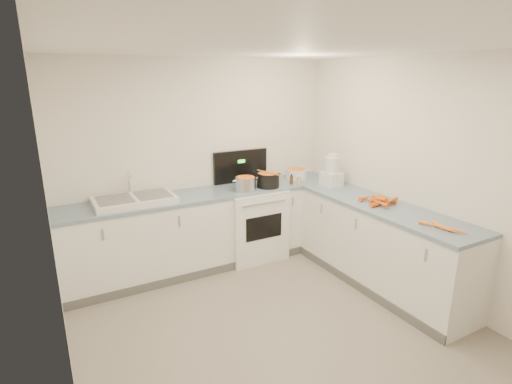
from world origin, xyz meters
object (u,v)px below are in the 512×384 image
stove (251,221)px  sink (134,200)px  extract_bottle (291,180)px  food_processor (332,172)px  black_pot (268,181)px  spice_jar (299,180)px  steel_pot (245,185)px  mixing_bowl (296,174)px

stove → sink: size_ratio=1.58×
extract_bottle → food_processor: 0.52m
stove → sink: (-1.45, 0.02, 0.50)m
black_pot → spice_jar: black_pot is taller
steel_pot → sink: bearing=173.7°
stove → black_pot: size_ratio=4.89×
sink → black_pot: bearing=-5.0°
extract_bottle → food_processor: food_processor is taller
black_pot → mixing_bowl: black_pot is taller
mixing_bowl → food_processor: size_ratio=0.70×
steel_pot → black_pot: bearing=0.6°
steel_pot → food_processor: size_ratio=0.62×
sink → food_processor: bearing=-11.5°
black_pot → spice_jar: size_ratio=3.02×
stove → steel_pot: 0.57m
extract_bottle → spice_jar: size_ratio=1.18×
steel_pot → food_processor: (1.05, -0.34, 0.10)m
stove → spice_jar: bearing=-14.8°
stove → mixing_bowl: bearing=4.9°
stove → steel_pot: stove is taller
extract_bottle → sink: bearing=175.1°
black_pot → sink: bearing=175.0°
extract_bottle → stove: bearing=163.5°
mixing_bowl → extract_bottle: 0.31m
spice_jar → food_processor: (0.29, -0.30, 0.13)m
mixing_bowl → stove: bearing=-175.1°
stove → extract_bottle: bearing=-16.5°
black_pot → food_processor: 0.81m
stove → extract_bottle: size_ratio=12.47×
sink → steel_pot: bearing=-6.3°
mixing_bowl → spice_jar: mixing_bowl is taller
black_pot → extract_bottle: 0.34m
spice_jar → food_processor: food_processor is taller
sink → black_pot: 1.63m
spice_jar → sink: bearing=175.0°
extract_bottle → spice_jar: extract_bottle is taller
sink → spice_jar: size_ratio=9.33×
steel_pot → black_pot: 0.32m
stove → extract_bottle: (0.51, -0.15, 0.52)m
extract_bottle → spice_jar: (0.11, -0.01, -0.01)m
extract_bottle → black_pot: bearing=175.6°
sink → food_processor: size_ratio=2.07×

